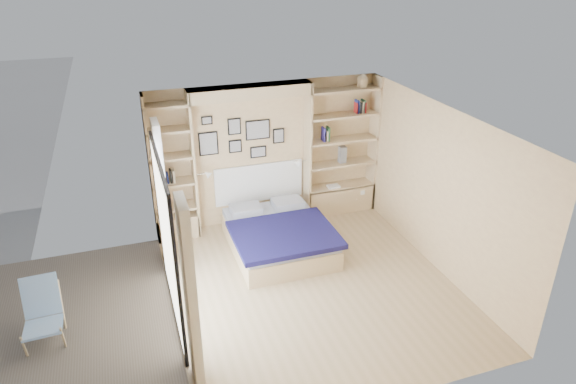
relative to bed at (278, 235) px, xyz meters
name	(u,v)px	position (x,y,z in m)	size (l,w,h in m)	color
ground	(311,285)	(0.15, -1.13, -0.26)	(4.50, 4.50, 0.00)	tan
room_shell	(256,181)	(-0.23, 0.39, 0.81)	(4.50, 4.50, 4.50)	#E0BF84
bed	(278,235)	(0.00, 0.00, 0.00)	(1.59, 2.10, 1.07)	tan
photo_gallery	(241,137)	(-0.30, 1.10, 1.34)	(1.48, 0.02, 0.82)	black
reading_lamps	(254,168)	(-0.15, 0.87, 0.84)	(1.92, 0.12, 0.15)	silver
shelf_decor	(330,125)	(1.26, 0.94, 1.43)	(3.52, 0.23, 2.03)	navy
deck	(46,339)	(-3.45, -1.13, -0.26)	(3.20, 4.00, 0.05)	brown
deck_chair	(42,312)	(-3.43, -1.06, 0.10)	(0.50, 0.79, 0.77)	tan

